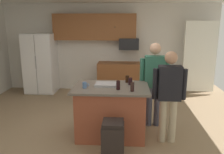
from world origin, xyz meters
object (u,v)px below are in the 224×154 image
microwave_over_range (129,44)px  glass_stout_tall (130,81)px  tumbler_amber (118,85)px  person_guest_left (154,79)px  kitchen_island (111,111)px  refrigerator (41,63)px  glass_pilsner (127,79)px  serving_tray (107,84)px  glass_dark_ale (132,87)px  person_guest_right (169,92)px  trash_bin (113,140)px  mug_blue_stoneware (85,85)px

microwave_over_range → glass_stout_tall: bearing=-89.6°
microwave_over_range → tumbler_amber: bearing=-93.7°
person_guest_left → kitchen_island: bearing=-0.0°
person_guest_left → glass_stout_tall: bearing=5.6°
refrigerator → glass_pilsner: refrigerator is taller
person_guest_left → glass_pilsner: bearing=-12.0°
microwave_over_range → glass_stout_tall: (0.02, -2.64, -0.44)m
tumbler_amber → serving_tray: 0.32m
kitchen_island → glass_dark_ale: (0.38, -0.26, 0.54)m
person_guest_right → person_guest_left: 0.68m
trash_bin → kitchen_island: bearing=96.4°
person_guest_right → glass_stout_tall: size_ratio=12.16×
microwave_over_range → person_guest_right: (0.68, -2.95, -0.53)m
kitchen_island → mug_blue_stoneware: (-0.45, -0.13, 0.52)m
refrigerator → microwave_over_range: bearing=2.6°
refrigerator → kitchen_island: size_ratio=1.30×
serving_tray → trash_bin: serving_tray is taller
refrigerator → tumbler_amber: (2.41, -2.84, 0.15)m
person_guest_left → trash_bin: person_guest_left is taller
person_guest_left → mug_blue_stoneware: size_ratio=14.11×
person_guest_left → tumbler_amber: size_ratio=10.97×
microwave_over_range → trash_bin: microwave_over_range is taller
person_guest_left → glass_pilsner: person_guest_left is taller
microwave_over_range → glass_dark_ale: microwave_over_range is taller
microwave_over_range → person_guest_left: person_guest_left is taller
mug_blue_stoneware → trash_bin: bearing=-49.4°
microwave_over_range → mug_blue_stoneware: 3.04m
kitchen_island → person_guest_left: person_guest_left is taller
glass_stout_tall → glass_dark_ale: glass_dark_ale is taller
microwave_over_range → glass_dark_ale: (0.05, -3.04, -0.43)m
kitchen_island → person_guest_right: person_guest_right is taller
person_guest_left → trash_bin: (-0.74, -1.24, -0.67)m
glass_stout_tall → microwave_over_range: bearing=90.4°
refrigerator → trash_bin: size_ratio=2.87×
glass_dark_ale → mug_blue_stoneware: glass_dark_ale is taller
mug_blue_stoneware → glass_stout_tall: bearing=18.5°
mug_blue_stoneware → glass_pilsner: 0.86m
tumbler_amber → trash_bin: size_ratio=0.25×
mug_blue_stoneware → tumbler_amber: 0.59m
refrigerator → mug_blue_stoneware: (1.82, -2.79, 0.12)m
microwave_over_range → glass_stout_tall: 2.68m
mug_blue_stoneware → glass_dark_ale: bearing=-9.3°
tumbler_amber → trash_bin: bearing=-95.3°
refrigerator → mug_blue_stoneware: size_ratio=14.67×
microwave_over_range → person_guest_right: 3.07m
mug_blue_stoneware → glass_pilsner: (0.74, 0.44, 0.01)m
glass_pilsner → glass_stout_tall: bearing=-71.5°
kitchen_island → tumbler_amber: size_ratio=8.78×
refrigerator → tumbler_amber: bearing=-49.7°
refrigerator → serving_tray: bearing=-49.7°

